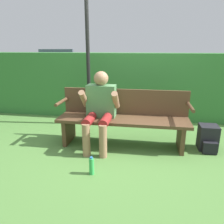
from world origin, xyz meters
The scene contains 8 objects.
ground_plane centered at (0.00, 0.00, 0.00)m, with size 40.00×40.00×0.00m, color #4C7A38.
hedge_back centered at (0.00, 1.51, 0.68)m, with size 12.00×0.50×1.36m.
park_bench centered at (0.00, 0.07, 0.44)m, with size 1.98×0.51×0.85m.
person_seated centered at (-0.34, -0.06, 0.63)m, with size 0.57×0.65×1.14m.
backpack centered at (1.27, 0.05, 0.18)m, with size 0.27×0.33×0.37m.
water_bottle centered at (-0.27, -0.88, 0.11)m, with size 0.06×0.06×0.23m.
signpost centered at (-0.76, 0.86, 1.53)m, with size 0.45×0.09×2.67m.
parked_car centered at (-5.59, 10.86, 0.65)m, with size 4.63×2.88×1.35m.
Camera 1 is at (0.35, -3.13, 1.48)m, focal length 35.00 mm.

